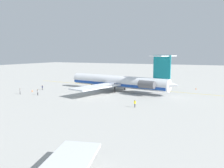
% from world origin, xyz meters
% --- Properties ---
extents(ground, '(373.12, 373.12, 0.00)m').
position_xyz_m(ground, '(0.00, 0.00, 0.00)').
color(ground, '#ADADA8').
extents(main_jetliner, '(41.54, 36.93, 12.15)m').
position_xyz_m(main_jetliner, '(-1.07, 11.71, 3.31)').
color(main_jetliner, silver).
rests_on(main_jetliner, ground).
extents(ground_crew_near_nose, '(0.42, 0.26, 1.65)m').
position_xyz_m(ground_crew_near_nose, '(24.45, 20.61, 1.04)').
color(ground_crew_near_nose, black).
rests_on(ground_crew_near_nose, ground).
extents(ground_crew_near_tail, '(0.45, 0.29, 1.79)m').
position_xyz_m(ground_crew_near_tail, '(18.85, 28.85, 1.13)').
color(ground_crew_near_tail, black).
rests_on(ground_crew_near_tail, ground).
extents(ground_crew_portside, '(0.43, 0.29, 1.81)m').
position_xyz_m(ground_crew_portside, '(24.92, 29.97, 1.15)').
color(ground_crew_portside, black).
rests_on(ground_crew_portside, ground).
extents(ground_crew_starboard, '(0.38, 0.31, 1.81)m').
position_xyz_m(ground_crew_starboard, '(-13.12, 31.36, 1.15)').
color(ground_crew_starboard, black).
rests_on(ground_crew_starboard, ground).
extents(safety_cone_nose, '(0.40, 0.40, 0.55)m').
position_xyz_m(safety_cone_nose, '(-24.06, -3.16, 0.28)').
color(safety_cone_nose, '#EA590F').
rests_on(safety_cone_nose, ground).
extents(safety_cone_wingtip, '(0.40, 0.40, 0.55)m').
position_xyz_m(safety_cone_wingtip, '(25.30, 24.52, 0.28)').
color(safety_cone_wingtip, '#EA590F').
rests_on(safety_cone_wingtip, ground).
extents(safety_cone_tail, '(0.40, 0.40, 0.55)m').
position_xyz_m(safety_cone_tail, '(15.84, -9.97, 0.28)').
color(safety_cone_tail, '#EA590F').
rests_on(safety_cone_tail, ground).
extents(taxiway_centreline, '(87.24, 9.18, 0.01)m').
position_xyz_m(taxiway_centreline, '(0.09, 3.35, 0.00)').
color(taxiway_centreline, gold).
rests_on(taxiway_centreline, ground).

